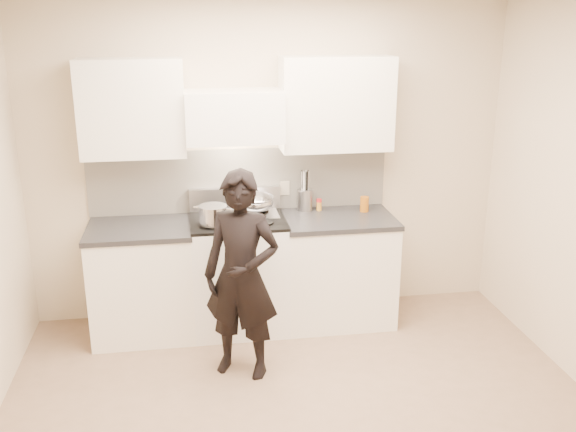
{
  "coord_description": "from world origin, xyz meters",
  "views": [
    {
      "loc": [
        -0.67,
        -3.49,
        2.53
      ],
      "look_at": [
        0.05,
        1.05,
        1.07
      ],
      "focal_mm": 40.0,
      "sensor_mm": 36.0,
      "label": 1
    }
  ],
  "objects_px": {
    "counter_right": "(337,268)",
    "utensil_crock": "(305,198)",
    "wok": "(255,202)",
    "person": "(242,276)",
    "stove": "(239,273)"
  },
  "relations": [
    {
      "from": "stove",
      "to": "wok",
      "type": "bearing_deg",
      "value": 36.37
    },
    {
      "from": "utensil_crock",
      "to": "person",
      "type": "xyz_separation_m",
      "value": [
        -0.63,
        -0.96,
        -0.27
      ]
    },
    {
      "from": "wok",
      "to": "person",
      "type": "bearing_deg",
      "value": -102.75
    },
    {
      "from": "counter_right",
      "to": "wok",
      "type": "distance_m",
      "value": 0.9
    },
    {
      "from": "person",
      "to": "wok",
      "type": "bearing_deg",
      "value": 101.86
    },
    {
      "from": "stove",
      "to": "utensil_crock",
      "type": "xyz_separation_m",
      "value": [
        0.59,
        0.22,
        0.55
      ]
    },
    {
      "from": "person",
      "to": "stove",
      "type": "bearing_deg",
      "value": 111.61
    },
    {
      "from": "stove",
      "to": "counter_right",
      "type": "height_order",
      "value": "stove"
    },
    {
      "from": "utensil_crock",
      "to": "wok",
      "type": "bearing_deg",
      "value": -166.0
    },
    {
      "from": "counter_right",
      "to": "wok",
      "type": "relative_size",
      "value": 2.34
    },
    {
      "from": "stove",
      "to": "counter_right",
      "type": "bearing_deg",
      "value": 0.0
    },
    {
      "from": "counter_right",
      "to": "wok",
      "type": "xyz_separation_m",
      "value": [
        -0.68,
        0.11,
        0.58
      ]
    },
    {
      "from": "stove",
      "to": "utensil_crock",
      "type": "bearing_deg",
      "value": 20.64
    },
    {
      "from": "counter_right",
      "to": "utensil_crock",
      "type": "bearing_deg",
      "value": 137.09
    },
    {
      "from": "stove",
      "to": "wok",
      "type": "distance_m",
      "value": 0.6
    }
  ]
}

